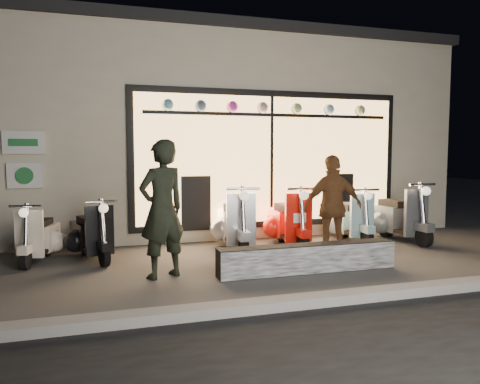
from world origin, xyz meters
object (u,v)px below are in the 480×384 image
object	(u,v)px
scooter_silver	(235,224)
woman	(333,207)
man	(162,209)
scooter_red	(287,222)
graffiti_barrier	(308,258)

from	to	relation	value
scooter_silver	woman	world-z (taller)	woman
man	scooter_red	bearing A→B (deg)	-172.09
graffiti_barrier	man	size ratio (longest dim) A/B	1.41
graffiti_barrier	scooter_silver	distance (m)	1.98
scooter_red	scooter_silver	bearing A→B (deg)	-177.46
scooter_red	woman	size ratio (longest dim) A/B	0.90
man	woman	size ratio (longest dim) A/B	1.13
scooter_red	woman	distance (m)	1.29
scooter_silver	graffiti_barrier	bearing A→B (deg)	-69.01
scooter_red	man	distance (m)	2.98
graffiti_barrier	scooter_silver	xyz separation A→B (m)	(-0.51, 1.90, 0.23)
scooter_silver	woman	xyz separation A→B (m)	(1.28, -1.20, 0.39)
graffiti_barrier	scooter_silver	size ratio (longest dim) A/B	1.72
graffiti_barrier	scooter_red	size ratio (longest dim) A/B	1.78
man	woman	bearing A→B (deg)	163.40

